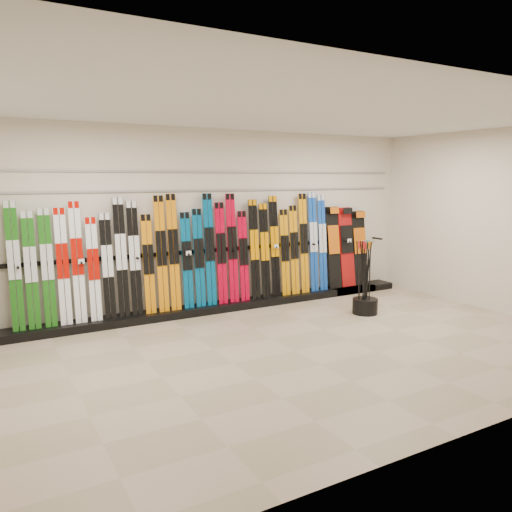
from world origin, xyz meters
TOP-DOWN VIEW (x-y plane):
  - floor at (0.00, 0.00)m, footprint 8.00×8.00m
  - back_wall at (0.00, 2.50)m, footprint 8.00×0.00m
  - right_wall at (4.00, 0.00)m, footprint 0.00×5.00m
  - ceiling at (0.00, 0.00)m, footprint 8.00×8.00m
  - ski_rack_base at (0.22, 2.28)m, footprint 8.00×0.40m
  - skis at (-0.44, 2.31)m, footprint 5.37×0.19m
  - snowboards at (2.78, 2.36)m, footprint 0.94×0.24m
  - pole_bin at (2.00, 0.93)m, footprint 0.41×0.41m
  - ski_poles at (1.99, 0.94)m, footprint 0.30×0.29m
  - slatwall_rail_0 at (0.00, 2.48)m, footprint 7.60×0.02m
  - slatwall_rail_1 at (0.00, 2.48)m, footprint 7.60×0.02m

SIDE VIEW (x-z plane):
  - floor at x=0.00m, z-range 0.00..0.00m
  - ski_rack_base at x=0.22m, z-range 0.00..0.12m
  - pole_bin at x=2.00m, z-range 0.00..0.25m
  - ski_poles at x=1.99m, z-range 0.02..1.20m
  - snowboards at x=2.78m, z-range 0.10..1.64m
  - skis at x=-0.44m, z-range 0.05..1.89m
  - back_wall at x=0.00m, z-range -2.50..5.50m
  - right_wall at x=4.00m, z-range -1.00..4.00m
  - slatwall_rail_0 at x=0.00m, z-range 1.98..2.02m
  - slatwall_rail_1 at x=0.00m, z-range 2.28..2.31m
  - ceiling at x=0.00m, z-range 3.00..3.00m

